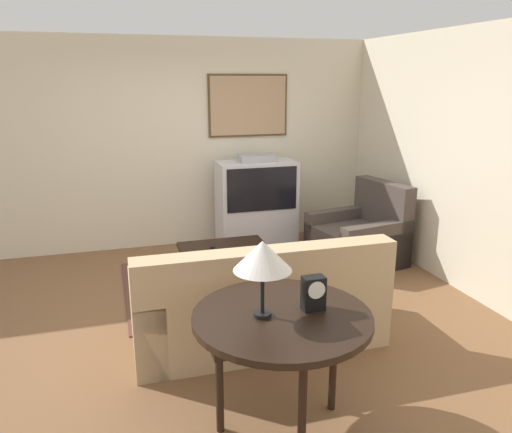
{
  "coord_description": "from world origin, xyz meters",
  "views": [
    {
      "loc": [
        -0.89,
        -4.43,
        2.19
      ],
      "look_at": [
        0.59,
        0.53,
        0.75
      ],
      "focal_mm": 35.0,
      "sensor_mm": 36.0,
      "label": 1
    }
  ],
  "objects_px": {
    "tv": "(256,203)",
    "armchair": "(360,238)",
    "coffee_table": "(224,250)",
    "table_lamp": "(263,257)",
    "couch": "(258,306)",
    "mantel_clock": "(313,293)",
    "console_table": "(282,324)"
  },
  "relations": [
    {
      "from": "coffee_table",
      "to": "table_lamp",
      "type": "relative_size",
      "value": 1.95
    },
    {
      "from": "armchair",
      "to": "mantel_clock",
      "type": "distance_m",
      "value": 3.15
    },
    {
      "from": "tv",
      "to": "table_lamp",
      "type": "xyz_separation_m",
      "value": [
        -1.01,
        -3.51,
        0.59
      ]
    },
    {
      "from": "tv",
      "to": "coffee_table",
      "type": "distance_m",
      "value": 1.38
    },
    {
      "from": "armchair",
      "to": "couch",
      "type": "bearing_deg",
      "value": -60.09
    },
    {
      "from": "armchair",
      "to": "table_lamp",
      "type": "height_order",
      "value": "table_lamp"
    },
    {
      "from": "coffee_table",
      "to": "console_table",
      "type": "xyz_separation_m",
      "value": [
        -0.17,
        -2.36,
        0.33
      ]
    },
    {
      "from": "coffee_table",
      "to": "tv",
      "type": "bearing_deg",
      "value": 58.29
    },
    {
      "from": "table_lamp",
      "to": "armchair",
      "type": "bearing_deg",
      "value": 51.36
    },
    {
      "from": "tv",
      "to": "armchair",
      "type": "height_order",
      "value": "tv"
    },
    {
      "from": "table_lamp",
      "to": "couch",
      "type": "bearing_deg",
      "value": 74.64
    },
    {
      "from": "tv",
      "to": "mantel_clock",
      "type": "xyz_separation_m",
      "value": [
        -0.68,
        -3.51,
        0.32
      ]
    },
    {
      "from": "tv",
      "to": "mantel_clock",
      "type": "height_order",
      "value": "tv"
    },
    {
      "from": "table_lamp",
      "to": "mantel_clock",
      "type": "bearing_deg",
      "value": -0.22
    },
    {
      "from": "couch",
      "to": "tv",
      "type": "bearing_deg",
      "value": -105.67
    },
    {
      "from": "tv",
      "to": "console_table",
      "type": "distance_m",
      "value": 3.63
    },
    {
      "from": "console_table",
      "to": "table_lamp",
      "type": "distance_m",
      "value": 0.47
    },
    {
      "from": "coffee_table",
      "to": "console_table",
      "type": "relative_size",
      "value": 0.84
    },
    {
      "from": "coffee_table",
      "to": "mantel_clock",
      "type": "xyz_separation_m",
      "value": [
        0.04,
        -2.35,
        0.51
      ]
    },
    {
      "from": "couch",
      "to": "table_lamp",
      "type": "height_order",
      "value": "table_lamp"
    },
    {
      "from": "coffee_table",
      "to": "table_lamp",
      "type": "distance_m",
      "value": 2.49
    },
    {
      "from": "coffee_table",
      "to": "table_lamp",
      "type": "bearing_deg",
      "value": -97.16
    },
    {
      "from": "tv",
      "to": "mantel_clock",
      "type": "relative_size",
      "value": 5.68
    },
    {
      "from": "couch",
      "to": "console_table",
      "type": "xyz_separation_m",
      "value": [
        -0.17,
        -1.1,
        0.41
      ]
    },
    {
      "from": "couch",
      "to": "coffee_table",
      "type": "distance_m",
      "value": 1.26
    },
    {
      "from": "coffee_table",
      "to": "mantel_clock",
      "type": "relative_size",
      "value": 4.3
    },
    {
      "from": "tv",
      "to": "armchair",
      "type": "distance_m",
      "value": 1.43
    },
    {
      "from": "armchair",
      "to": "tv",
      "type": "bearing_deg",
      "value": -142.36
    },
    {
      "from": "mantel_clock",
      "to": "couch",
      "type": "bearing_deg",
      "value": 91.62
    },
    {
      "from": "tv",
      "to": "coffee_table",
      "type": "height_order",
      "value": "tv"
    },
    {
      "from": "coffee_table",
      "to": "mantel_clock",
      "type": "distance_m",
      "value": 2.4
    },
    {
      "from": "couch",
      "to": "console_table",
      "type": "height_order",
      "value": "couch"
    }
  ]
}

